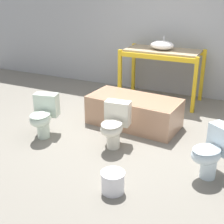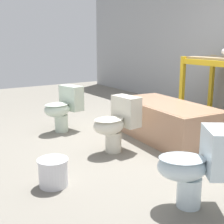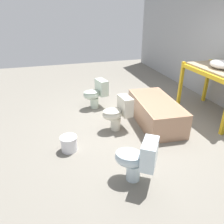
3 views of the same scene
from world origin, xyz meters
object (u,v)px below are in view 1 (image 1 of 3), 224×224
(sink_basin, at_px, (162,45))
(toilet_near, at_px, (114,124))
(toilet_extra, at_px, (43,115))
(bucket_white, at_px, (113,181))
(bathtub_main, at_px, (134,109))
(toilet_far, at_px, (213,151))

(sink_basin, distance_m, toilet_near, 2.41)
(sink_basin, xyz_separation_m, toilet_near, (-0.00, -2.27, -0.81))
(toilet_extra, xyz_separation_m, bucket_white, (1.66, -0.87, -0.24))
(toilet_extra, bearing_deg, sink_basin, 51.06)
(toilet_extra, bearing_deg, toilet_near, -4.45)
(bathtub_main, bearing_deg, toilet_near, -83.79)
(toilet_extra, height_order, bucket_white, toilet_extra)
(bathtub_main, xyz_separation_m, toilet_near, (0.02, -0.86, 0.08))
(sink_basin, xyz_separation_m, bucket_white, (0.47, -3.32, -1.05))
(bathtub_main, distance_m, toilet_extra, 1.56)
(toilet_near, relative_size, toilet_extra, 1.00)
(bathtub_main, relative_size, toilet_far, 2.39)
(toilet_near, xyz_separation_m, bucket_white, (0.47, -1.05, -0.24))
(toilet_far, bearing_deg, toilet_near, -152.58)
(toilet_near, xyz_separation_m, toilet_far, (1.49, -0.20, 0.00))
(toilet_far, distance_m, toilet_extra, 2.67)
(toilet_near, distance_m, toilet_extra, 1.20)
(sink_basin, relative_size, bucket_white, 1.64)
(bathtub_main, bearing_deg, sink_basin, 93.72)
(toilet_near, bearing_deg, sink_basin, 84.52)
(sink_basin, height_order, toilet_far, sink_basin)
(sink_basin, bearing_deg, bathtub_main, -90.96)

